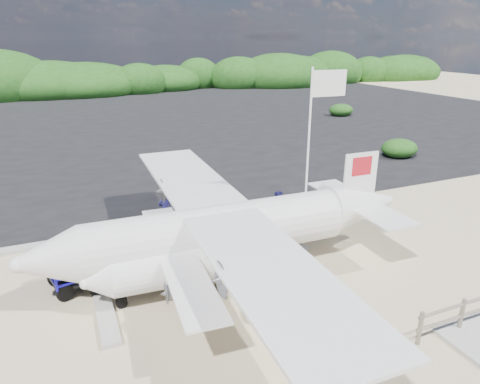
{
  "coord_description": "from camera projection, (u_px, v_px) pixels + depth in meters",
  "views": [
    {
      "loc": [
        -5.0,
        -11.72,
        7.7
      ],
      "look_at": [
        1.4,
        3.3,
        1.76
      ],
      "focal_mm": 32.0,
      "sensor_mm": 36.0,
      "label": 1
    }
  ],
  "objects": [
    {
      "name": "aircraft_small",
      "position": [
        43.0,
        118.0,
        42.96
      ],
      "size": [
        6.65,
        6.65,
        2.26
      ],
      "primitive_type": null,
      "rotation": [
        0.0,
        0.0,
        3.08
      ],
      "color": "#B2B2B2",
      "rests_on": "ground"
    },
    {
      "name": "crew_b",
      "position": [
        277.0,
        211.0,
        17.78
      ],
      "size": [
        1.02,
        0.91,
        1.75
      ],
      "primitive_type": "imported",
      "rotation": [
        0.0,
        0.0,
        3.49
      ],
      "color": "#191654",
      "rests_on": "ground"
    },
    {
      "name": "crew_c",
      "position": [
        219.0,
        220.0,
        16.97
      ],
      "size": [
        1.05,
        0.5,
        1.74
      ],
      "primitive_type": "imported",
      "rotation": [
        0.0,
        0.0,
        3.22
      ],
      "color": "#191654",
      "rests_on": "ground"
    },
    {
      "name": "vegetation_band",
      "position": [
        92.0,
        93.0,
        62.16
      ],
      "size": [
        124.0,
        8.0,
        4.4
      ],
      "primitive_type": null,
      "color": "#B2B2B2",
      "rests_on": "ground"
    },
    {
      "name": "baggage_cart",
      "position": [
        91.0,
        283.0,
        14.2
      ],
      "size": [
        2.9,
        2.05,
        1.31
      ],
      "primitive_type": null,
      "rotation": [
        0.0,
        0.0,
        0.23
      ],
      "color": "#130DC8",
      "rests_on": "ground"
    },
    {
      "name": "asphalt_apron",
      "position": [
        116.0,
        123.0,
        40.54
      ],
      "size": [
        90.0,
        50.0,
        0.04
      ],
      "primitive_type": null,
      "color": "#B2B2B2",
      "rests_on": "ground"
    },
    {
      "name": "crew_a",
      "position": [
        165.0,
        209.0,
        18.29
      ],
      "size": [
        0.61,
        0.45,
        1.53
      ],
      "primitive_type": "imported",
      "rotation": [
        0.0,
        0.0,
        2.98
      ],
      "color": "#191654",
      "rests_on": "ground"
    },
    {
      "name": "flagpole",
      "position": [
        303.0,
        247.0,
        16.62
      ],
      "size": [
        1.38,
        0.64,
        6.76
      ],
      "primitive_type": null,
      "rotation": [
        0.0,
        0.0,
        -0.05
      ],
      "color": "white",
      "rests_on": "ground"
    },
    {
      "name": "signboard",
      "position": [
        285.0,
        302.0,
        13.17
      ],
      "size": [
        1.45,
        0.28,
        1.19
      ],
      "primitive_type": null,
      "rotation": [
        0.0,
        0.0,
        0.1
      ],
      "color": "#4E3116",
      "rests_on": "ground"
    },
    {
      "name": "ground",
      "position": [
        240.0,
        276.0,
        14.6
      ],
      "size": [
        160.0,
        160.0,
        0.0
      ],
      "primitive_type": "plane",
      "color": "beige"
    },
    {
      "name": "aircraft_large",
      "position": [
        312.0,
        120.0,
        42.24
      ],
      "size": [
        16.35,
        16.35,
        4.78
      ],
      "primitive_type": null,
      "rotation": [
        0.0,
        0.0,
        3.12
      ],
      "color": "#B2B2B2",
      "rests_on": "ground"
    }
  ]
}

